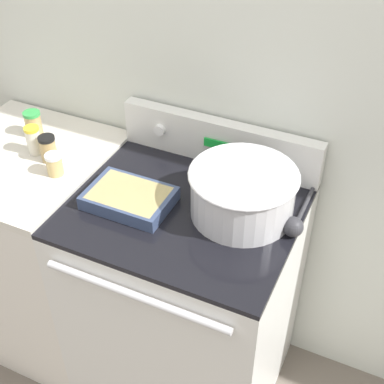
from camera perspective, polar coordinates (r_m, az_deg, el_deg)
name	(u,v)px	position (r m, az deg, el deg)	size (l,w,h in m)	color
kitchen_wall	(229,71)	(1.81, 3.96, 12.79)	(8.00, 0.05, 2.50)	silver
stove_range	(185,301)	(2.05, -0.71, -11.58)	(0.73, 0.66, 0.92)	silver
control_panel	(220,142)	(1.88, 2.95, 5.38)	(0.73, 0.07, 0.17)	silver
side_counter	(42,248)	(2.32, -15.74, -5.73)	(0.60, 0.63, 0.94)	silver
mixing_bowl	(243,191)	(1.65, 5.43, 0.09)	(0.34, 0.34, 0.16)	silver
casserole_dish	(129,197)	(1.73, -6.70, -0.58)	(0.27, 0.19, 0.05)	#38476B
ladle	(296,223)	(1.66, 10.99, -3.21)	(0.06, 0.33, 0.06)	#333338
spice_jar_white_cap	(54,164)	(1.88, -14.46, 2.88)	(0.06, 0.06, 0.08)	tan
spice_jar_black_cap	(48,148)	(1.95, -15.09, 4.50)	(0.06, 0.06, 0.10)	tan
spice_jar_yellow_cap	(34,140)	(2.00, -16.55, 5.34)	(0.05, 0.05, 0.11)	beige
spice_jar_green_cap	(33,124)	(2.11, -16.56, 7.01)	(0.06, 0.06, 0.10)	tan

